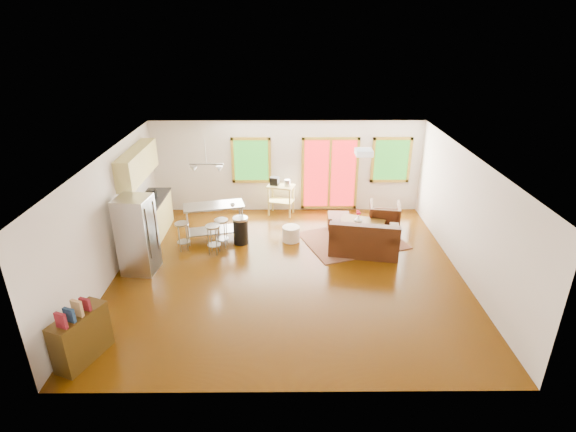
{
  "coord_description": "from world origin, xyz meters",
  "views": [
    {
      "loc": [
        -0.07,
        -8.57,
        5.11
      ],
      "look_at": [
        0.0,
        0.3,
        1.2
      ],
      "focal_mm": 28.0,
      "sensor_mm": 36.0,
      "label": 1
    }
  ],
  "objects_px": {
    "rug": "(353,240)",
    "armchair": "(385,215)",
    "loveseat": "(364,240)",
    "refrigerator": "(138,235)",
    "kitchen_cart": "(280,189)",
    "island": "(214,216)",
    "ottoman": "(339,221)",
    "coffee_table": "(362,224)"
  },
  "relations": [
    {
      "from": "rug",
      "to": "refrigerator",
      "type": "distance_m",
      "value": 5.13
    },
    {
      "from": "rug",
      "to": "ottoman",
      "type": "xyz_separation_m",
      "value": [
        -0.28,
        0.75,
        0.18
      ]
    },
    {
      "from": "rug",
      "to": "kitchen_cart",
      "type": "distance_m",
      "value": 2.59
    },
    {
      "from": "loveseat",
      "to": "kitchen_cart",
      "type": "relative_size",
      "value": 1.59
    },
    {
      "from": "coffee_table",
      "to": "island",
      "type": "height_order",
      "value": "island"
    },
    {
      "from": "loveseat",
      "to": "coffee_table",
      "type": "height_order",
      "value": "loveseat"
    },
    {
      "from": "loveseat",
      "to": "armchair",
      "type": "distance_m",
      "value": 1.53
    },
    {
      "from": "armchair",
      "to": "ottoman",
      "type": "distance_m",
      "value": 1.21
    },
    {
      "from": "island",
      "to": "kitchen_cart",
      "type": "distance_m",
      "value": 2.25
    },
    {
      "from": "loveseat",
      "to": "refrigerator",
      "type": "bearing_deg",
      "value": -160.58
    },
    {
      "from": "ottoman",
      "to": "kitchen_cart",
      "type": "height_order",
      "value": "kitchen_cart"
    },
    {
      "from": "ottoman",
      "to": "refrigerator",
      "type": "height_order",
      "value": "refrigerator"
    },
    {
      "from": "coffee_table",
      "to": "ottoman",
      "type": "xyz_separation_m",
      "value": [
        -0.52,
        0.55,
        -0.19
      ]
    },
    {
      "from": "loveseat",
      "to": "refrigerator",
      "type": "relative_size",
      "value": 1.01
    },
    {
      "from": "kitchen_cart",
      "to": "rug",
      "type": "bearing_deg",
      "value": -42.55
    },
    {
      "from": "rug",
      "to": "coffee_table",
      "type": "distance_m",
      "value": 0.48
    },
    {
      "from": "coffee_table",
      "to": "kitchen_cart",
      "type": "height_order",
      "value": "kitchen_cart"
    },
    {
      "from": "ottoman",
      "to": "kitchen_cart",
      "type": "relative_size",
      "value": 0.51
    },
    {
      "from": "rug",
      "to": "kitchen_cart",
      "type": "relative_size",
      "value": 2.13
    },
    {
      "from": "rug",
      "to": "island",
      "type": "bearing_deg",
      "value": 177.9
    },
    {
      "from": "loveseat",
      "to": "armchair",
      "type": "height_order",
      "value": "loveseat"
    },
    {
      "from": "rug",
      "to": "armchair",
      "type": "xyz_separation_m",
      "value": [
        0.92,
        0.71,
        0.38
      ]
    },
    {
      "from": "loveseat",
      "to": "refrigerator",
      "type": "distance_m",
      "value": 5.11
    },
    {
      "from": "rug",
      "to": "refrigerator",
      "type": "xyz_separation_m",
      "value": [
        -4.86,
        -1.4,
        0.85
      ]
    },
    {
      "from": "refrigerator",
      "to": "island",
      "type": "height_order",
      "value": "refrigerator"
    },
    {
      "from": "rug",
      "to": "kitchen_cart",
      "type": "height_order",
      "value": "kitchen_cart"
    },
    {
      "from": "armchair",
      "to": "island",
      "type": "height_order",
      "value": "island"
    },
    {
      "from": "loveseat",
      "to": "ottoman",
      "type": "relative_size",
      "value": 3.08
    },
    {
      "from": "kitchen_cart",
      "to": "loveseat",
      "type": "bearing_deg",
      "value": -49.12
    },
    {
      "from": "refrigerator",
      "to": "kitchen_cart",
      "type": "height_order",
      "value": "refrigerator"
    },
    {
      "from": "armchair",
      "to": "island",
      "type": "xyz_separation_m",
      "value": [
        -4.36,
        -0.58,
        0.24
      ]
    },
    {
      "from": "rug",
      "to": "island",
      "type": "xyz_separation_m",
      "value": [
        -3.45,
        0.13,
        0.63
      ]
    },
    {
      "from": "kitchen_cart",
      "to": "refrigerator",
      "type": "bearing_deg",
      "value": -134.51
    },
    {
      "from": "armchair",
      "to": "ottoman",
      "type": "bearing_deg",
      "value": 8.04
    },
    {
      "from": "ottoman",
      "to": "refrigerator",
      "type": "distance_m",
      "value": 5.11
    },
    {
      "from": "rug",
      "to": "armchair",
      "type": "bearing_deg",
      "value": 37.73
    },
    {
      "from": "rug",
      "to": "coffee_table",
      "type": "relative_size",
      "value": 1.84
    },
    {
      "from": "rug",
      "to": "loveseat",
      "type": "distance_m",
      "value": 0.72
    },
    {
      "from": "refrigerator",
      "to": "island",
      "type": "bearing_deg",
      "value": 53.9
    },
    {
      "from": "loveseat",
      "to": "refrigerator",
      "type": "height_order",
      "value": "refrigerator"
    },
    {
      "from": "ottoman",
      "to": "loveseat",
      "type": "bearing_deg",
      "value": -72.2
    },
    {
      "from": "refrigerator",
      "to": "island",
      "type": "distance_m",
      "value": 2.09
    }
  ]
}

